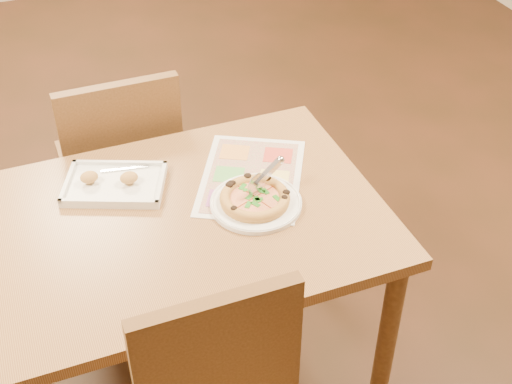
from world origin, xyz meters
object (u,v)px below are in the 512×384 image
object	(u,v)px
pizza	(255,198)
pizza_cutter	(265,176)
plate	(256,203)
menu	(251,177)
chair_far	(121,152)
dining_table	(164,243)
appetizer_tray	(114,184)

from	to	relation	value
pizza	pizza_cutter	world-z (taller)	pizza_cutter
plate	pizza_cutter	world-z (taller)	pizza_cutter
pizza	menu	distance (m)	0.14
chair_far	menu	bearing A→B (deg)	122.47
dining_table	pizza	size ratio (longest dim) A/B	6.19
dining_table	menu	xyz separation A→B (m)	(0.32, 0.10, 0.09)
plate	dining_table	bearing A→B (deg)	173.60
appetizer_tray	menu	bearing A→B (deg)	-14.44
appetizer_tray	menu	size ratio (longest dim) A/B	0.83
appetizer_tray	menu	distance (m)	0.43
pizza	pizza_cutter	distance (m)	0.07
pizza	appetizer_tray	distance (m)	0.44
chair_far	pizza	xyz separation A→B (m)	(0.28, -0.63, 0.18)
menu	dining_table	bearing A→B (deg)	-162.70
dining_table	chair_far	world-z (taller)	chair_far
chair_far	menu	world-z (taller)	chair_far
plate	menu	xyz separation A→B (m)	(0.04, 0.13, -0.00)
plate	menu	world-z (taller)	plate
pizza_cutter	appetizer_tray	xyz separation A→B (m)	(-0.42, 0.21, -0.07)
chair_far	plate	bearing A→B (deg)	114.11
dining_table	chair_far	bearing A→B (deg)	90.00
dining_table	pizza_cutter	distance (m)	0.36
dining_table	plate	xyz separation A→B (m)	(0.28, -0.03, 0.09)
pizza	plate	bearing A→B (deg)	-24.77
chair_far	pizza	bearing A→B (deg)	113.92
chair_far	pizza	size ratio (longest dim) A/B	2.24
chair_far	menu	xyz separation A→B (m)	(0.32, -0.50, 0.16)
menu	appetizer_tray	bearing A→B (deg)	165.56
pizza	appetizer_tray	size ratio (longest dim) A/B	0.59
plate	appetizer_tray	xyz separation A→B (m)	(-0.38, 0.24, 0.01)
appetizer_tray	dining_table	bearing A→B (deg)	-65.87
dining_table	menu	bearing A→B (deg)	17.30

